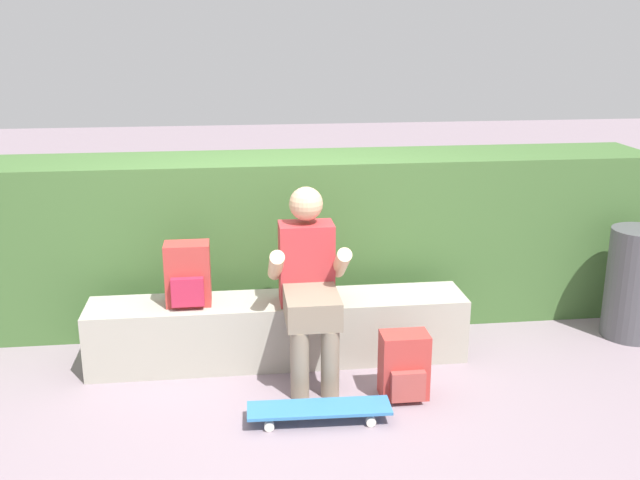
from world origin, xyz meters
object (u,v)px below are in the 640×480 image
(bench_main, at_px, (279,330))
(backpack_on_ground, at_px, (404,367))
(person_skater, at_px, (309,279))
(skateboard_near_person, at_px, (319,409))
(trash_bin, at_px, (635,283))
(backpack_on_bench, at_px, (188,275))

(bench_main, bearing_deg, backpack_on_ground, -39.99)
(bench_main, height_order, person_skater, person_skater)
(skateboard_near_person, relative_size, trash_bin, 1.03)
(skateboard_near_person, relative_size, backpack_on_bench, 2.02)
(skateboard_near_person, height_order, backpack_on_ground, backpack_on_ground)
(backpack_on_ground, bearing_deg, trash_bin, 20.43)
(backpack_on_bench, height_order, backpack_on_ground, backpack_on_bench)
(skateboard_near_person, xyz_separation_m, backpack_on_ground, (0.53, 0.22, 0.12))
(bench_main, distance_m, skateboard_near_person, 0.84)
(backpack_on_bench, xyz_separation_m, trash_bin, (3.06, 0.09, -0.23))
(backpack_on_bench, height_order, trash_bin, backpack_on_bench)
(backpack_on_ground, bearing_deg, skateboard_near_person, -157.43)
(skateboard_near_person, xyz_separation_m, trash_bin, (2.33, 0.89, 0.32))
(skateboard_near_person, relative_size, backpack_on_ground, 2.02)
(person_skater, relative_size, skateboard_near_person, 1.46)
(backpack_on_bench, distance_m, trash_bin, 3.07)
(bench_main, xyz_separation_m, backpack_on_ground, (0.70, -0.59, -0.02))
(person_skater, distance_m, trash_bin, 2.35)
(skateboard_near_person, height_order, trash_bin, trash_bin)
(backpack_on_ground, height_order, trash_bin, trash_bin)
(bench_main, xyz_separation_m, skateboard_near_person, (0.17, -0.81, -0.14))
(trash_bin, bearing_deg, backpack_on_ground, -159.57)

